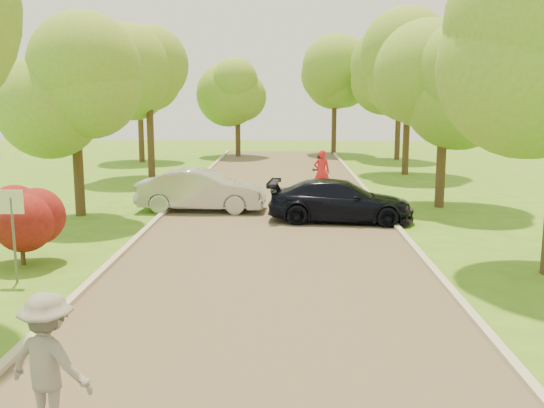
# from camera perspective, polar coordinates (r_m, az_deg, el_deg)

# --- Properties ---
(ground) EXTENTS (100.00, 100.00, 0.00)m
(ground) POSITION_cam_1_polar(r_m,az_deg,el_deg) (10.28, -1.14, -14.35)
(ground) COLOR #41711B
(ground) RESTS_ON ground
(road) EXTENTS (8.00, 60.00, 0.01)m
(road) POSITION_cam_1_polar(r_m,az_deg,el_deg) (17.87, -0.06, -3.66)
(road) COLOR #4C4438
(road) RESTS_ON ground
(curb_left) EXTENTS (0.18, 60.00, 0.12)m
(curb_left) POSITION_cam_1_polar(r_m,az_deg,el_deg) (18.40, -12.80, -3.33)
(curb_left) COLOR #B2AD9E
(curb_left) RESTS_ON ground
(curb_right) EXTENTS (0.18, 60.00, 0.12)m
(curb_right) POSITION_cam_1_polar(r_m,az_deg,el_deg) (18.22, 12.80, -3.47)
(curb_right) COLOR #B2AD9E
(curb_right) RESTS_ON ground
(street_sign) EXTENTS (0.55, 0.06, 2.17)m
(street_sign) POSITION_cam_1_polar(r_m,az_deg,el_deg) (14.97, -23.25, -1.09)
(street_sign) COLOR #59595E
(street_sign) RESTS_ON ground
(red_shrub) EXTENTS (1.70, 1.70, 1.95)m
(red_shrub) POSITION_cam_1_polar(r_m,az_deg,el_deg) (16.60, -22.59, -1.65)
(red_shrub) COLOR #382619
(red_shrub) RESTS_ON ground
(tree_l_midb) EXTENTS (4.30, 4.20, 6.62)m
(tree_l_midb) POSITION_cam_1_polar(r_m,az_deg,el_deg) (22.54, -17.71, 10.48)
(tree_l_midb) COLOR #382619
(tree_l_midb) RESTS_ON ground
(tree_l_far) EXTENTS (4.92, 4.80, 7.79)m
(tree_l_far) POSITION_cam_1_polar(r_m,az_deg,el_deg) (32.10, -11.19, 12.08)
(tree_l_far) COLOR #382619
(tree_l_far) RESTS_ON ground
(tree_r_midb) EXTENTS (4.51, 4.40, 7.01)m
(tree_r_midb) POSITION_cam_1_polar(r_m,az_deg,el_deg) (24.16, 16.44, 11.18)
(tree_r_midb) COLOR #382619
(tree_r_midb) RESTS_ON ground
(tree_r_far) EXTENTS (5.33, 5.20, 8.34)m
(tree_r_far) POSITION_cam_1_polar(r_m,az_deg,el_deg) (34.08, 13.15, 12.50)
(tree_r_far) COLOR #382619
(tree_r_far) RESTS_ON ground
(tree_bg_a) EXTENTS (5.12, 5.00, 7.72)m
(tree_bg_a) POSITION_cam_1_polar(r_m,az_deg,el_deg) (40.42, -12.09, 11.39)
(tree_bg_a) COLOR #382619
(tree_bg_a) RESTS_ON ground
(tree_bg_b) EXTENTS (5.12, 5.00, 7.95)m
(tree_bg_b) POSITION_cam_1_polar(r_m,az_deg,el_deg) (42.10, 12.24, 11.63)
(tree_bg_b) COLOR #382619
(tree_bg_b) RESTS_ON ground
(tree_bg_c) EXTENTS (4.92, 4.80, 7.33)m
(tree_bg_c) POSITION_cam_1_polar(r_m,az_deg,el_deg) (43.47, -2.99, 11.10)
(tree_bg_c) COLOR #382619
(tree_bg_c) RESTS_ON ground
(tree_bg_d) EXTENTS (5.12, 5.00, 7.72)m
(tree_bg_d) POSITION_cam_1_polar(r_m,az_deg,el_deg) (45.52, 6.21, 11.38)
(tree_bg_d) COLOR #382619
(tree_bg_d) RESTS_ON ground
(silver_sedan) EXTENTS (4.84, 1.91, 1.57)m
(silver_sedan) POSITION_cam_1_polar(r_m,az_deg,el_deg) (22.85, -6.64, 1.30)
(silver_sedan) COLOR #ADADB1
(silver_sedan) RESTS_ON ground
(dark_sedan) EXTENTS (5.13, 2.51, 1.44)m
(dark_sedan) POSITION_cam_1_polar(r_m,az_deg,el_deg) (20.90, 6.46, 0.30)
(dark_sedan) COLOR black
(dark_sedan) RESTS_ON ground
(skateboarder) EXTENTS (1.31, 1.01, 1.79)m
(skateboarder) POSITION_cam_1_polar(r_m,az_deg,el_deg) (8.19, -20.25, -13.87)
(skateboarder) COLOR gray
(skateboarder) RESTS_ON longboard
(person_striped) EXTENTS (0.72, 0.48, 1.96)m
(person_striped) POSITION_cam_1_polar(r_m,az_deg,el_deg) (26.70, 4.70, 3.02)
(person_striped) COLOR red
(person_striped) RESTS_ON ground
(person_olive) EXTENTS (0.95, 0.89, 1.56)m
(person_olive) POSITION_cam_1_polar(r_m,az_deg,el_deg) (28.83, 4.45, 3.15)
(person_olive) COLOR #2C2D1B
(person_olive) RESTS_ON ground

